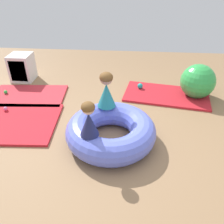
# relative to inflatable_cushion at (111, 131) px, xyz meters

# --- Properties ---
(ground_plane) EXTENTS (8.00, 8.00, 0.00)m
(ground_plane) POSITION_rel_inflatable_cushion_xyz_m (0.01, 0.04, -0.18)
(ground_plane) COLOR #93704C
(gym_mat_far_right) EXTENTS (1.44, 0.96, 0.04)m
(gym_mat_far_right) POSITION_rel_inflatable_cushion_xyz_m (-1.68, 1.16, -0.16)
(gym_mat_far_right) COLOR red
(gym_mat_far_right) RESTS_ON ground
(gym_mat_center_rear) EXTENTS (1.74, 1.19, 0.04)m
(gym_mat_center_rear) POSITION_rel_inflatable_cushion_xyz_m (-1.73, 0.29, -0.16)
(gym_mat_center_rear) COLOR red
(gym_mat_center_rear) RESTS_ON ground
(gym_mat_far_left) EXTENTS (1.68, 1.07, 0.04)m
(gym_mat_far_left) POSITION_rel_inflatable_cushion_xyz_m (0.94, 1.42, -0.16)
(gym_mat_far_left) COLOR red
(gym_mat_far_left) RESTS_ON ground
(inflatable_cushion) EXTENTS (1.26, 1.26, 0.36)m
(inflatable_cushion) POSITION_rel_inflatable_cushion_xyz_m (0.00, 0.00, 0.00)
(inflatable_cushion) COLOR #6070E5
(inflatable_cushion) RESTS_ON ground
(child_in_teal) EXTENTS (0.38, 0.38, 0.53)m
(child_in_teal) POSITION_rel_inflatable_cushion_xyz_m (-0.10, 0.39, 0.44)
(child_in_teal) COLOR teal
(child_in_teal) RESTS_ON inflatable_cushion
(child_in_navy) EXTENTS (0.30, 0.30, 0.46)m
(child_in_navy) POSITION_rel_inflatable_cushion_xyz_m (-0.23, -0.32, 0.40)
(child_in_navy) COLOR navy
(child_in_navy) RESTS_ON inflatable_cushion
(play_ball_orange) EXTENTS (0.09, 0.09, 0.09)m
(play_ball_orange) POSITION_rel_inflatable_cushion_xyz_m (1.55, 1.60, -0.10)
(play_ball_orange) COLOR orange
(play_ball_orange) RESTS_ON gym_mat_far_left
(play_ball_teal) EXTENTS (0.11, 0.11, 0.11)m
(play_ball_teal) POSITION_rel_inflatable_cushion_xyz_m (0.44, 1.62, -0.09)
(play_ball_teal) COLOR teal
(play_ball_teal) RESTS_ON gym_mat_far_left
(play_ball_green) EXTENTS (0.07, 0.07, 0.07)m
(play_ball_green) POSITION_rel_inflatable_cushion_xyz_m (-2.12, 1.18, -0.10)
(play_ball_green) COLOR green
(play_ball_green) RESTS_ON gym_mat_far_right
(play_ball_pink) EXTENTS (0.07, 0.07, 0.07)m
(play_ball_pink) POSITION_rel_inflatable_cushion_xyz_m (-1.84, 0.60, -0.10)
(play_ball_pink) COLOR pink
(play_ball_pink) RESTS_ON gym_mat_center_rear
(exercise_ball_large) EXTENTS (0.63, 0.63, 0.63)m
(exercise_ball_large) POSITION_rel_inflatable_cushion_xyz_m (1.48, 1.44, 0.14)
(exercise_ball_large) COLOR green
(exercise_ball_large) RESTS_ON ground
(storage_cube) EXTENTS (0.44, 0.44, 0.56)m
(storage_cube) POSITION_rel_inflatable_cushion_xyz_m (-2.06, 1.89, 0.10)
(storage_cube) COLOR silver
(storage_cube) RESTS_ON ground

